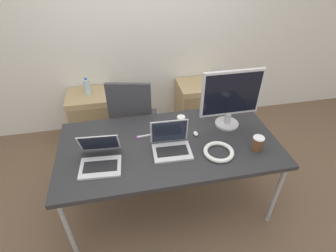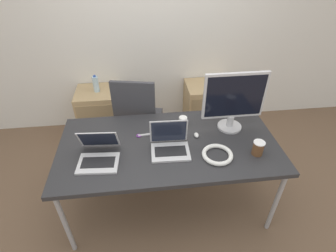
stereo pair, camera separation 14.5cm
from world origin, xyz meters
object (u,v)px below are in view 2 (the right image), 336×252
at_px(monitor, 234,101).
at_px(coffee_cup_brown, 258,148).
at_px(office_chair, 140,127).
at_px(cable_coil, 217,155).
at_px(laptop_right, 170,145).
at_px(coffee_cup_white, 183,121).
at_px(laptop_left, 98,155).
at_px(cabinet_left, 101,113).
at_px(water_bottle, 96,84).
at_px(mouse, 196,135).
at_px(cabinet_right, 205,106).

xyz_separation_m(monitor, coffee_cup_brown, (0.11, -0.38, -0.23)).
xyz_separation_m(office_chair, cable_coil, (0.63, -0.97, 0.38)).
distance_m(monitor, coffee_cup_brown, 0.46).
height_order(laptop_right, coffee_cup_white, laptop_right).
distance_m(office_chair, laptop_left, 1.03).
xyz_separation_m(cabinet_left, laptop_right, (0.75, -1.34, 0.50)).
bearing_deg(coffee_cup_white, water_bottle, 132.37).
distance_m(monitor, coffee_cup_white, 0.50).
bearing_deg(laptop_left, laptop_right, 5.02).
bearing_deg(monitor, coffee_cup_brown, -73.49).
xyz_separation_m(monitor, coffee_cup_white, (-0.43, 0.09, -0.25)).
distance_m(water_bottle, coffee_cup_white, 1.36).
bearing_deg(coffee_cup_brown, mouse, 147.76).
bearing_deg(water_bottle, laptop_right, -60.69).
relative_size(water_bottle, monitor, 0.39).
bearing_deg(monitor, mouse, -163.51).
xyz_separation_m(cabinet_right, cable_coil, (-0.29, -1.46, 0.47)).
height_order(cabinet_right, coffee_cup_white, coffee_cup_white).
relative_size(office_chair, coffee_cup_white, 12.27).
xyz_separation_m(monitor, mouse, (-0.34, -0.10, -0.28)).
xyz_separation_m(cabinet_left, mouse, (1.01, -1.19, 0.47)).
xyz_separation_m(laptop_left, mouse, (0.84, 0.20, -0.03)).
xyz_separation_m(laptop_left, monitor, (1.17, 0.30, 0.24)).
relative_size(cabinet_left, coffee_cup_brown, 5.26).
bearing_deg(water_bottle, laptop_left, -82.89).
height_order(mouse, coffee_cup_brown, coffee_cup_brown).
distance_m(office_chair, cabinet_right, 1.04).
xyz_separation_m(laptop_left, coffee_cup_white, (0.74, 0.38, -0.00)).
bearing_deg(laptop_right, coffee_cup_brown, -10.84).
height_order(mouse, coffee_cup_white, coffee_cup_white).
bearing_deg(laptop_left, monitor, 14.26).
distance_m(office_chair, laptop_right, 0.97).
distance_m(cabinet_left, mouse, 1.63).
bearing_deg(cable_coil, monitor, 59.63).
distance_m(water_bottle, laptop_left, 1.40).
bearing_deg(laptop_right, cabinet_right, 63.63).
relative_size(laptop_left, cable_coil, 1.38).
distance_m(office_chair, coffee_cup_brown, 1.43).
xyz_separation_m(laptop_right, cable_coil, (0.37, -0.13, -0.03)).
height_order(water_bottle, coffee_cup_white, water_bottle).
bearing_deg(mouse, coffee_cup_brown, -32.24).
bearing_deg(water_bottle, cable_coil, -52.44).
xyz_separation_m(water_bottle, monitor, (1.35, -1.09, 0.32)).
distance_m(mouse, cable_coil, 0.30).
bearing_deg(cabinet_left, cable_coil, -52.40).
height_order(laptop_right, cable_coil, laptop_right).
xyz_separation_m(mouse, coffee_cup_brown, (0.45, -0.28, 0.05)).
distance_m(mouse, coffee_cup_white, 0.21).
xyz_separation_m(laptop_right, coffee_cup_white, (0.17, 0.33, -0.01)).
height_order(cabinet_right, mouse, mouse).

